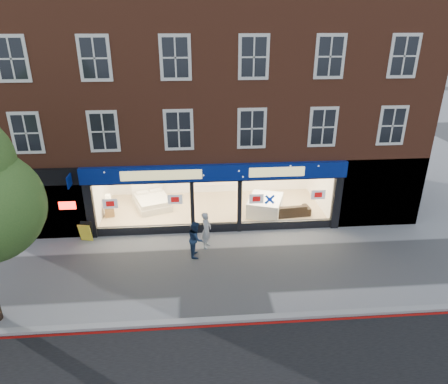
{
  "coord_description": "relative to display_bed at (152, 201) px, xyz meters",
  "views": [
    {
      "loc": [
        -0.93,
        -12.99,
        8.92
      ],
      "look_at": [
        0.31,
        2.5,
        2.19
      ],
      "focal_mm": 32.0,
      "sensor_mm": 36.0,
      "label": 1
    }
  ],
  "objects": [
    {
      "name": "mattress_stack",
      "position": [
        5.65,
        -1.13,
        0.07
      ],
      "size": [
        2.09,
        2.34,
        0.76
      ],
      "rotation": [
        0.0,
        0.0,
        -0.34
      ],
      "color": "white",
      "rests_on": "showroom_floor"
    },
    {
      "name": "sofa",
      "position": [
        6.82,
        -1.51,
        -0.04
      ],
      "size": [
        1.99,
        0.93,
        0.56
      ],
      "primitive_type": "imported",
      "rotation": [
        0.0,
        0.0,
        3.23
      ],
      "color": "black",
      "rests_on": "showroom_floor"
    },
    {
      "name": "pedestrian_blue",
      "position": [
        2.18,
        -4.65,
        0.35
      ],
      "size": [
        0.61,
        0.76,
        1.54
      ],
      "primitive_type": "imported",
      "rotation": [
        0.0,
        0.0,
        1.54
      ],
      "color": "#192B47",
      "rests_on": "ground"
    },
    {
      "name": "a_board",
      "position": [
        -2.6,
        -3.07,
        0.01
      ],
      "size": [
        0.62,
        0.47,
        0.85
      ],
      "primitive_type": "cube",
      "rotation": [
        0.0,
        0.0,
        -0.22
      ],
      "color": "yellow",
      "rests_on": "ground"
    },
    {
      "name": "kerb_line",
      "position": [
        3.12,
        -8.87,
        -0.41
      ],
      "size": [
        60.0,
        0.1,
        0.01
      ],
      "primitive_type": "cube",
      "color": "#8C0A07",
      "rests_on": "ground"
    },
    {
      "name": "building",
      "position": [
        3.11,
        1.16,
        6.25
      ],
      "size": [
        19.0,
        8.26,
        10.3
      ],
      "color": "brown",
      "rests_on": "ground"
    },
    {
      "name": "pedestrian_grey",
      "position": [
        2.63,
        -4.03,
        0.39
      ],
      "size": [
        0.57,
        0.69,
        1.62
      ],
      "primitive_type": "imported",
      "rotation": [
        0.0,
        0.0,
        1.2
      ],
      "color": "#A7ABAF",
      "rests_on": "ground"
    },
    {
      "name": "kerb_stone",
      "position": [
        3.12,
        -8.67,
        -0.36
      ],
      "size": [
        60.0,
        0.25,
        0.12
      ],
      "primitive_type": "cube",
      "color": "gray",
      "rests_on": "ground"
    },
    {
      "name": "showroom_floor",
      "position": [
        3.12,
        -0.52,
        -0.37
      ],
      "size": [
        11.0,
        4.5,
        0.1
      ],
      "primitive_type": "cube",
      "color": "tan",
      "rests_on": "ground"
    },
    {
      "name": "ground",
      "position": [
        3.12,
        -5.77,
        -0.42
      ],
      "size": [
        120.0,
        120.0,
        0.0
      ],
      "primitive_type": "plane",
      "color": "gray",
      "rests_on": "ground"
    },
    {
      "name": "bedside_table",
      "position": [
        -1.98,
        -0.91,
        -0.04
      ],
      "size": [
        0.53,
        0.53,
        0.55
      ],
      "primitive_type": "cube",
      "rotation": [
        0.0,
        0.0,
        0.2
      ],
      "color": "brown",
      "rests_on": "showroom_floor"
    },
    {
      "name": "display_bed",
      "position": [
        0.0,
        0.0,
        0.0
      ],
      "size": [
        2.21,
        2.42,
        1.12
      ],
      "rotation": [
        0.0,
        0.0,
        0.35
      ],
      "color": "silver",
      "rests_on": "showroom_floor"
    }
  ]
}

